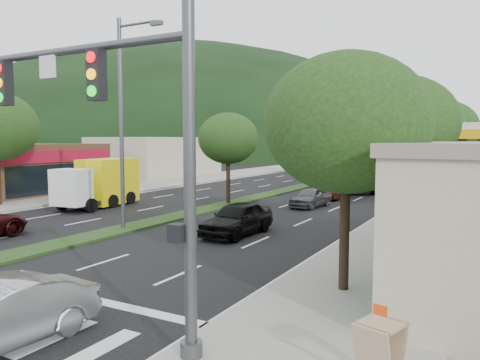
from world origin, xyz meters
The scene contains 24 objects.
sidewalk_right centered at (12.50, 25.00, 0.07)m, with size 5.00×90.00×0.15m, color gray.
sidewalk_left centered at (-13.00, 25.00, 0.07)m, with size 6.00×90.00×0.15m, color gray.
median centered at (0.00, 28.00, 0.06)m, with size 1.60×56.00×0.12m, color #1A3112.
traffic_signal centered at (9.03, -1.54, 4.65)m, with size 6.12×0.40×7.00m.
shop_left centered at (-18.46, 15.00, 2.01)m, with size 10.15×12.00×4.00m.
bldg_left_far centered at (-19.00, 34.00, 2.30)m, with size 9.00×14.00×4.60m, color beige.
hill_far centered at (-80.00, 110.00, 0.00)m, with size 176.00×132.00×82.00m, color black.
tree_r_a centered at (12.00, 4.00, 4.82)m, with size 4.60×4.60×6.63m.
tree_r_b centered at (12.00, 12.00, 5.04)m, with size 4.80×4.80×6.94m.
tree_r_c centered at (12.00, 20.00, 4.75)m, with size 4.40×4.40×6.48m.
tree_r_d centered at (12.00, 30.00, 5.18)m, with size 5.00×5.00×7.17m.
tree_r_e centered at (12.00, 40.00, 4.89)m, with size 4.60×4.60×6.71m.
tree_med_near centered at (0.00, 18.00, 4.43)m, with size 4.00×4.00×6.02m.
tree_med_far centered at (0.00, 44.00, 5.01)m, with size 4.80×4.80×6.94m.
streetlight_near centered at (0.21, 8.00, 5.58)m, with size 2.60×0.25×10.00m.
streetlight_mid centered at (0.21, 33.00, 5.58)m, with size 2.60×0.25×10.00m.
car_queue_a centered at (5.33, 9.71, 0.76)m, with size 1.80×4.47×1.52m, color black.
car_queue_b centered at (6.17, 29.71, 0.63)m, with size 1.77×4.35×1.26m, color #47474C.
car_queue_c centered at (5.15, 24.71, 0.68)m, with size 1.45×4.14×1.37m, color #551B0E.
car_queue_d centered at (7.79, 34.71, 0.65)m, with size 2.15×4.67×1.30m, color black.
car_queue_e centered at (5.18, 19.71, 0.65)m, with size 1.53×3.81×1.30m, color #4A4A4F.
box_truck centered at (-6.91, 13.39, 1.46)m, with size 3.03×6.47×3.08m.
motorhome centered at (5.63, 32.12, 2.03)m, with size 3.63×10.09×3.81m.
a_frame_sign centered at (14.06, -0.82, 0.82)m, with size 0.87×0.94×1.52m.
Camera 1 is at (15.70, -8.75, 4.38)m, focal length 35.00 mm.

